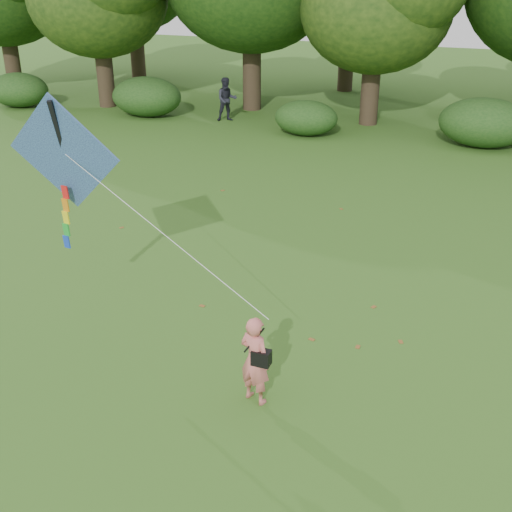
% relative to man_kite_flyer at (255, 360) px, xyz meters
% --- Properties ---
extents(ground, '(100.00, 100.00, 0.00)m').
position_rel_man_kite_flyer_xyz_m(ground, '(-0.64, 0.30, -0.79)').
color(ground, '#265114').
rests_on(ground, ground).
extents(man_kite_flyer, '(0.66, 0.53, 1.57)m').
position_rel_man_kite_flyer_xyz_m(man_kite_flyer, '(0.00, 0.00, 0.00)').
color(man_kite_flyer, '#D56B64').
rests_on(man_kite_flyer, ground).
extents(bystander_left, '(1.18, 1.12, 1.93)m').
position_rel_man_kite_flyer_xyz_m(bystander_left, '(-8.76, 18.57, 0.18)').
color(bystander_left, '#21212C').
rests_on(bystander_left, ground).
extents(crossbody_bag, '(0.43, 0.20, 0.67)m').
position_rel_man_kite_flyer_xyz_m(crossbody_bag, '(0.12, -0.03, 0.10)').
color(crossbody_bag, black).
rests_on(crossbody_bag, ground).
extents(flying_kite, '(5.67, 1.68, 3.09)m').
position_rel_man_kite_flyer_xyz_m(flying_kite, '(-4.23, 1.20, 2.64)').
color(flying_kite, '#225D96').
rests_on(flying_kite, ground).
extents(shrub_band, '(39.15, 3.22, 1.88)m').
position_rel_man_kite_flyer_xyz_m(shrub_band, '(-1.36, 17.91, 0.07)').
color(shrub_band, '#264919').
rests_on(shrub_band, ground).
extents(fallen_leaves, '(8.28, 10.78, 0.01)m').
position_rel_man_kite_flyer_xyz_m(fallen_leaves, '(-2.06, 3.70, -0.78)').
color(fallen_leaves, brown).
rests_on(fallen_leaves, ground).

